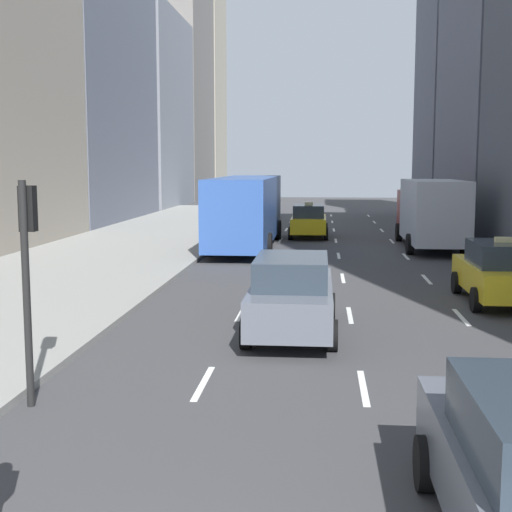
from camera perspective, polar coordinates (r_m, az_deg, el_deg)
sidewalk_left at (r=32.49m, az=-10.60°, el=0.56°), size 8.00×66.00×0.15m
lane_markings at (r=27.32m, az=6.77°, el=-0.77°), size 5.72×56.00×0.01m
taxi_lead at (r=20.86m, az=18.94°, el=-1.21°), size 2.02×4.40×1.87m
taxi_second at (r=37.70m, az=4.24°, el=2.82°), size 2.02×4.40×1.87m
sedan_silver_behind at (r=16.22m, az=2.90°, el=-3.05°), size 2.02×5.00×1.80m
city_bus at (r=33.04m, az=-0.78°, el=3.78°), size 2.80×11.61×3.25m
box_truck at (r=33.40m, az=13.78°, el=3.48°), size 2.58×8.40×3.15m
traffic_light_pole at (r=11.73m, az=-17.82°, el=-0.00°), size 0.24×0.42×3.60m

